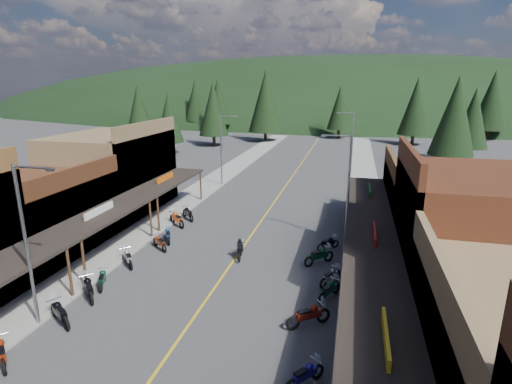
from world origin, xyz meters
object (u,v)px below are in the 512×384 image
Objects in this scene: pine_11 at (455,116)px; bike_west_5 at (60,312)px; streetlight_0 at (28,240)px; streetlight_3 at (351,141)px; bike_west_4 at (1,351)px; bike_west_9 at (160,242)px; pine_1 at (218,101)px; bike_east_5 at (305,374)px; pine_7 at (196,100)px; bike_west_12 at (188,213)px; bike_west_8 at (128,257)px; bike_west_7 at (102,278)px; shop_west_3 at (114,172)px; pine_0 at (138,105)px; bike_east_8 at (330,276)px; pine_3 at (340,107)px; pine_4 at (416,106)px; bike_east_6 at (309,314)px; bike_east_9 at (319,255)px; shop_east_3 at (438,204)px; bike_east_7 at (329,289)px; pine_5 at (492,100)px; streetlight_1 at (222,147)px; pine_2 at (266,101)px; shop_west_2 at (36,216)px; pine_8 at (169,117)px; pine_9 at (473,118)px; streetlight_2 at (346,185)px; rider_on_bike at (241,250)px; bike_west_11 at (177,218)px; pine_10 at (213,109)px; bike_west_10 at (168,234)px; pedestrian_east_b at (355,216)px; pedestrian_east_a at (379,353)px; shop_east_2 at (475,239)px.

pine_11 is 5.44× the size of bike_west_5.
bike_west_5 is at bearing -120.91° from pine_11.
streetlight_3 is at bearing 68.88° from streetlight_0.
bike_west_4 reaches higher than bike_west_9.
bike_east_5 is at bearing -68.71° from pine_1.
bike_west_12 is at bearing -68.60° from pine_7.
bike_west_7 is at bearing -131.44° from bike_west_8.
shop_west_3 is at bearing 83.05° from bike_west_8.
pine_0 is at bearing 65.21° from bike_west_4.
pine_3 is at bearing 123.02° from bike_east_8.
pine_4 reaches higher than bike_east_5.
bike_east_6 is 7.01m from bike_east_9.
bike_west_12 is (-19.97, -1.09, -1.91)m from shop_east_3.
bike_west_12 is at bearing 44.30° from bike_west_9.
pine_5 is at bearing 96.82° from bike_east_7.
pine_2 is (-3.05, 36.00, 3.53)m from streetlight_1.
shop_west_2 is 5.67× the size of bike_west_7.
pine_7 is (-25.05, 82.00, 2.78)m from streetlight_0.
bike_west_4 is (15.53, -48.73, -5.35)m from pine_8.
bike_east_6 is at bearing -101.07° from pine_4.
pine_9 is 51.65m from bike_east_6.
bike_west_8 is at bearing -152.14° from streetlight_2.
pine_5 is (16.00, 12.00, 0.75)m from pine_4.
pine_0 reaches higher than bike_east_9.
bike_east_5 is 12.17m from rider_on_bike.
bike_west_11 is 1.18× the size of rider_on_bike.
pine_10 is 5.09× the size of bike_west_5.
pine_8 is at bearing 132.14° from streetlight_2.
bike_west_10 is (0.71, 4.32, -0.03)m from bike_west_8.
pine_5 is 1.12× the size of pine_7.
pine_9 is at bearing -0.27° from bike_west_11.
shop_west_2 reaches higher than bike_east_9.
streetlight_2 is at bearing -47.86° from pine_8.
pine_4 reaches higher than shop_west_2.
shop_east_3 reaches higher than bike_west_12.
pine_7 is at bearing 151.03° from pine_9.
pine_0 is 16.14m from pine_7.
shop_east_3 is at bearing -63.04° from pine_2.
streetlight_0 is 0.64× the size of pine_1.
pine_9 reaches higher than pedestrian_east_b.
pine_8 reaches higher than shop_east_3.
streetlight_0 is at bearing -140.12° from shop_east_3.
pine_11 reaches higher than pedestrian_east_a.
pine_11 is (42.00, -2.00, 1.21)m from pine_8.
bike_west_10 is 3.35m from bike_west_11.
pine_2 is 1.12× the size of pine_7.
shop_east_2 is at bearing -61.05° from pine_1.
streetlight_0 is at bearing -98.65° from pine_3.
pedestrian_east_b reaches higher than bike_west_8.
bike_west_8 is (-13.35, -29.06, -3.86)m from streetlight_3.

